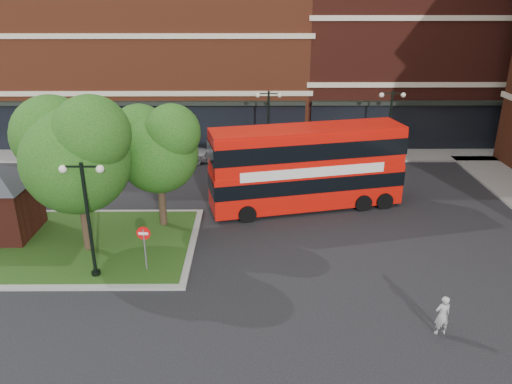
{
  "coord_description": "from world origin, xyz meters",
  "views": [
    {
      "loc": [
        0.98,
        -17.6,
        11.0
      ],
      "look_at": [
        1.12,
        4.64,
        2.0
      ],
      "focal_mm": 35.0,
      "sensor_mm": 36.0,
      "label": 1
    }
  ],
  "objects_px": {
    "woman": "(442,315)",
    "car_silver": "(176,152)",
    "car_white": "(362,156)",
    "bus": "(307,162)"
  },
  "relations": [
    {
      "from": "woman",
      "to": "bus",
      "type": "bearing_deg",
      "value": -80.8
    },
    {
      "from": "car_silver",
      "to": "woman",
      "type": "bearing_deg",
      "value": -151.5
    },
    {
      "from": "bus",
      "to": "woman",
      "type": "distance_m",
      "value": 11.62
    },
    {
      "from": "woman",
      "to": "car_silver",
      "type": "relative_size",
      "value": 0.34
    },
    {
      "from": "woman",
      "to": "car_white",
      "type": "xyz_separation_m",
      "value": [
        0.94,
        18.0,
        -0.13
      ]
    },
    {
      "from": "bus",
      "to": "car_white",
      "type": "height_order",
      "value": "bus"
    },
    {
      "from": "bus",
      "to": "car_silver",
      "type": "relative_size",
      "value": 2.4
    },
    {
      "from": "woman",
      "to": "car_white",
      "type": "distance_m",
      "value": 18.02
    },
    {
      "from": "bus",
      "to": "woman",
      "type": "height_order",
      "value": "bus"
    },
    {
      "from": "car_silver",
      "to": "bus",
      "type": "bearing_deg",
      "value": -137.36
    }
  ]
}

